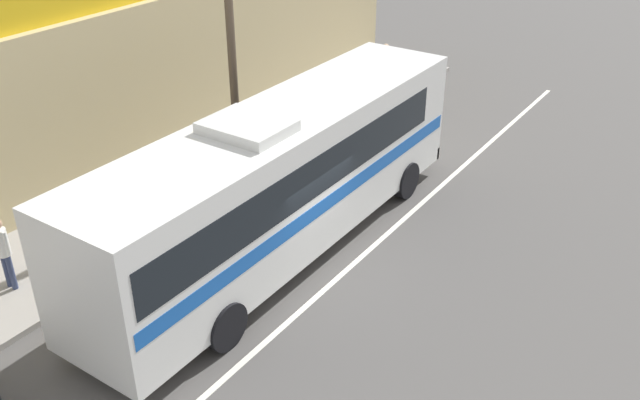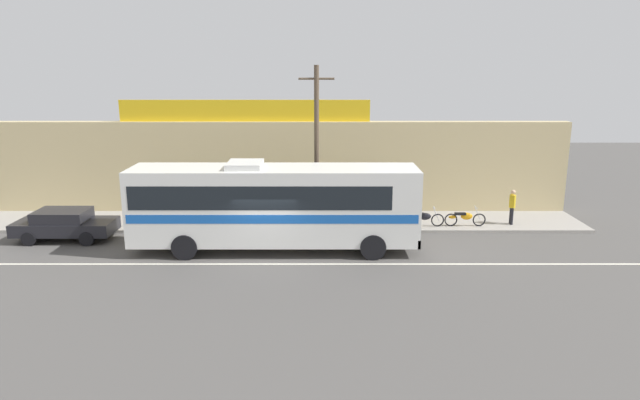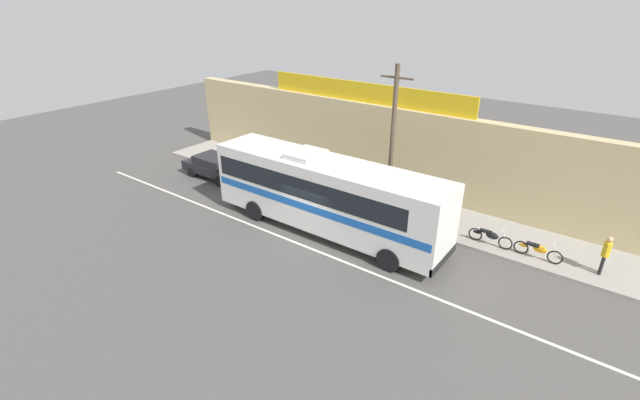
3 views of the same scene
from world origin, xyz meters
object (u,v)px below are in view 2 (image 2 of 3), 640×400
pedestrian_near_shop (287,205)px  parked_car (67,224)px  intercity_bus (274,203)px  pedestrian_far_right (183,201)px  motorcycle_orange (425,218)px  utility_pole (318,146)px  pedestrian_far_left (514,204)px  motorcycle_purple (466,218)px

pedestrian_near_shop → parked_car: bearing=-166.9°
intercity_bus → pedestrian_far_right: (-4.76, 3.96, -0.90)m
motorcycle_orange → pedestrian_far_right: (-11.63, 0.83, 0.60)m
utility_pole → pedestrian_far_right: size_ratio=4.27×
motorcycle_orange → pedestrian_far_left: bearing=5.2°
parked_car → pedestrian_near_shop: pedestrian_near_shop is taller
utility_pole → motorcycle_orange: utility_pole is taller
parked_car → motorcycle_orange: 16.35m
intercity_bus → pedestrian_near_shop: 3.85m
intercity_bus → motorcycle_purple: 9.52m
intercity_bus → parked_car: bearing=171.2°
parked_car → motorcycle_orange: bearing=5.9°
utility_pole → pedestrian_far_left: size_ratio=4.41×
intercity_bus → pedestrian_far_right: 6.26m
intercity_bus → motorcycle_purple: size_ratio=6.02×
pedestrian_far_right → pedestrian_far_left: bearing=-1.6°
intercity_bus → parked_car: 9.60m
motorcycle_orange → parked_car: bearing=-174.1°
motorcycle_purple → pedestrian_far_left: size_ratio=1.16×
pedestrian_far_right → pedestrian_far_left: 15.96m
motorcycle_orange → pedestrian_near_shop: pedestrian_near_shop is taller
parked_car → pedestrian_far_right: (4.64, 2.51, 0.43)m
motorcycle_orange → motorcycle_purple: same height
intercity_bus → pedestrian_near_shop: (0.32, 3.71, -1.00)m
pedestrian_far_right → utility_pole: bearing=-9.3°
intercity_bus → utility_pole: bearing=57.8°
intercity_bus → utility_pole: size_ratio=1.58×
motorcycle_orange → utility_pole: bearing=-177.3°
parked_car → pedestrian_far_right: bearing=28.5°
intercity_bus → parked_car: size_ratio=2.75×
utility_pole → pedestrian_far_right: 7.25m
motorcycle_orange → pedestrian_far_left: (4.33, 0.40, 0.56)m
parked_car → pedestrian_near_shop: (9.71, 2.26, 0.33)m
utility_pole → pedestrian_far_left: (9.38, 0.64, -2.89)m
utility_pole → pedestrian_near_shop: size_ratio=4.68×
parked_car → utility_pole: 11.77m
intercity_bus → utility_pole: utility_pole is taller
motorcycle_purple → pedestrian_far_left: 2.44m
pedestrian_far_left → pedestrian_near_shop: bearing=179.0°
pedestrian_near_shop → pedestrian_far_left: pedestrian_far_left is taller
motorcycle_purple → pedestrian_far_right: pedestrian_far_right is taller
parked_car → pedestrian_far_left: pedestrian_far_left is taller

